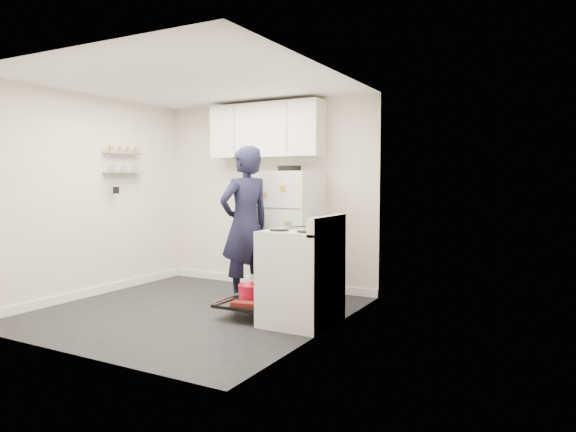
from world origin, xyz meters
The scene contains 7 objects.
room centered at (-0.03, 0.03, 1.21)m, with size 3.21×3.21×2.51m.
electric_range centered at (1.26, 0.15, 0.47)m, with size 0.66×0.76×1.10m.
open_oven_door centered at (0.66, 0.18, 0.20)m, with size 0.55×0.70×0.24m.
refrigerator centered at (0.54, 1.25, 0.79)m, with size 0.72×0.74×1.63m.
upper_cabinets centered at (0.10, 1.43, 2.10)m, with size 1.60×0.33×0.70m, color silver.
wall_shelf_rack centered at (-1.52, 0.49, 1.68)m, with size 0.14×0.60×0.61m.
person centered at (0.30, 0.61, 0.92)m, with size 0.67×0.44×1.84m, color black.
Camera 1 is at (3.61, -4.40, 1.45)m, focal length 32.00 mm.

